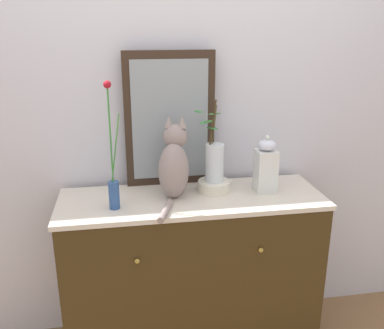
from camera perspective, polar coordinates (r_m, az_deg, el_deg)
The scene contains 8 objects.
wall_back at distance 2.42m, azimuth -1.25°, elevation 6.23°, with size 4.40×0.08×2.60m, color silver.
sideboard at distance 2.45m, azimuth 0.00°, elevation -14.61°, with size 1.39×0.50×0.95m.
mirror_leaning at distance 2.31m, azimuth -3.00°, elevation 6.02°, with size 0.49×0.03×0.74m.
cat_sitting at distance 2.18m, azimuth -2.46°, elevation 0.00°, with size 0.22×0.44×0.42m.
vase_slim_green at distance 2.08m, azimuth -10.58°, elevation -2.16°, with size 0.07×0.05×0.63m.
bowl_porcelain at distance 2.30m, azimuth 3.00°, elevation -2.91°, with size 0.18×0.18×0.06m, color silver.
vase_glass_clear at distance 2.25m, azimuth 3.02°, elevation 0.52°, with size 0.16×0.15×0.44m.
jar_lidded_porcelain at distance 2.30m, azimuth 9.92°, elevation -0.27°, with size 0.11×0.11×0.31m.
Camera 1 is at (-0.34, -2.03, 1.81)m, focal length 39.51 mm.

